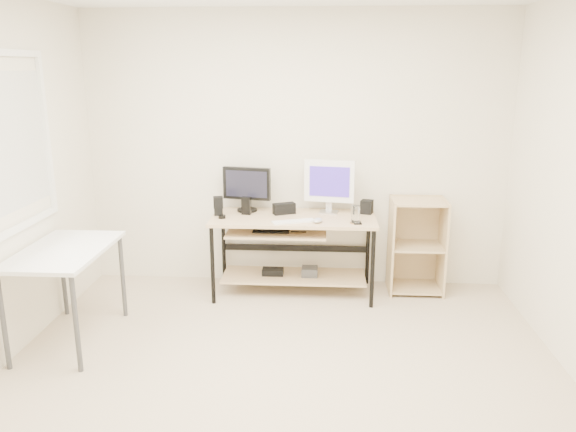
% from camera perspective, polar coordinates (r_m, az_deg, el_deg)
% --- Properties ---
extents(room, '(4.01, 4.01, 2.62)m').
position_cam_1_polar(room, '(3.45, -3.13, 2.19)').
color(room, '#C6B398').
rests_on(room, ground).
extents(desk, '(1.50, 0.65, 0.75)m').
position_cam_1_polar(desk, '(5.20, 0.29, -2.29)').
color(desk, '#D0B284').
rests_on(desk, ground).
extents(side_table, '(0.60, 1.00, 0.75)m').
position_cam_1_polar(side_table, '(4.58, -21.74, -4.07)').
color(side_table, white).
rests_on(side_table, ground).
extents(shelf_unit, '(0.50, 0.40, 0.90)m').
position_cam_1_polar(shelf_unit, '(5.45, 12.86, -2.84)').
color(shelf_unit, tan).
rests_on(shelf_unit, ground).
extents(black_monitor, '(0.46, 0.19, 0.42)m').
position_cam_1_polar(black_monitor, '(5.30, -4.22, 3.03)').
color(black_monitor, black).
rests_on(black_monitor, desk).
extents(white_imac, '(0.47, 0.15, 0.50)m').
position_cam_1_polar(white_imac, '(5.22, 4.22, 3.39)').
color(white_imac, silver).
rests_on(white_imac, desk).
extents(keyboard, '(0.39, 0.23, 0.01)m').
position_cam_1_polar(keyboard, '(4.95, 0.57, -0.56)').
color(keyboard, white).
rests_on(keyboard, desk).
extents(mouse, '(0.11, 0.14, 0.04)m').
position_cam_1_polar(mouse, '(4.94, 3.04, -0.44)').
color(mouse, silver).
rests_on(mouse, desk).
extents(center_speaker, '(0.22, 0.17, 0.10)m').
position_cam_1_polar(center_speaker, '(5.22, -0.40, 0.76)').
color(center_speaker, black).
rests_on(center_speaker, desk).
extents(speaker_left, '(0.10, 0.10, 0.17)m').
position_cam_1_polar(speaker_left, '(5.21, -7.10, 1.07)').
color(speaker_left, black).
rests_on(speaker_left, desk).
extents(speaker_right, '(0.13, 0.13, 0.13)m').
position_cam_1_polar(speaker_right, '(5.29, 8.00, 0.93)').
color(speaker_right, black).
rests_on(speaker_right, desk).
extents(audio_controller, '(0.09, 0.07, 0.17)m').
position_cam_1_polar(audio_controller, '(5.21, -4.25, 1.05)').
color(audio_controller, black).
rests_on(audio_controller, desk).
extents(volume_puck, '(0.08, 0.08, 0.03)m').
position_cam_1_polar(volume_puck, '(5.11, -6.73, -0.08)').
color(volume_puck, black).
rests_on(volume_puck, desk).
extents(smartphone, '(0.08, 0.13, 0.01)m').
position_cam_1_polar(smartphone, '(4.97, 7.00, -0.64)').
color(smartphone, black).
rests_on(smartphone, desk).
extents(coaster, '(0.12, 0.12, 0.01)m').
position_cam_1_polar(coaster, '(4.96, 6.85, -0.69)').
color(coaster, olive).
rests_on(coaster, desk).
extents(drinking_glass, '(0.09, 0.09, 0.15)m').
position_cam_1_polar(drinking_glass, '(4.94, 6.88, 0.19)').
color(drinking_glass, white).
rests_on(drinking_glass, coaster).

